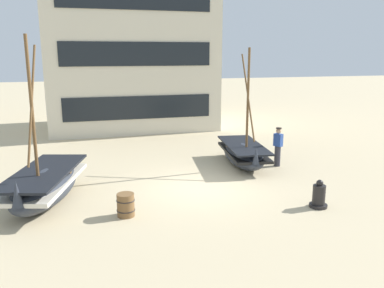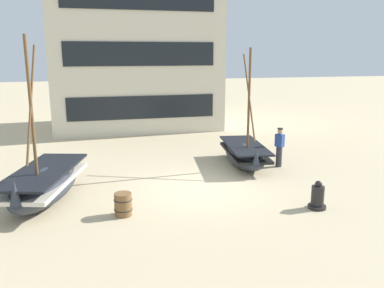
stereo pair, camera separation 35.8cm
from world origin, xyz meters
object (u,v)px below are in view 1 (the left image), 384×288
at_px(fishing_boat_centre_large, 243,153).
at_px(wooden_barrel, 126,205).
at_px(harbor_building_main, 130,54).
at_px(capstan_winch, 319,196).
at_px(fisherman_by_hull, 278,147).
at_px(fishing_boat_near_left, 45,185).

bearing_deg(fishing_boat_centre_large, wooden_barrel, -142.91).
distance_m(fishing_boat_centre_large, harbor_building_main, 12.19).
xyz_separation_m(capstan_winch, harbor_building_main, (-3.78, 16.09, 4.37)).
distance_m(fisherman_by_hull, wooden_barrel, 7.85).
distance_m(capstan_winch, wooden_barrel, 6.02).
distance_m(fisherman_by_hull, capstan_winch, 4.75).
xyz_separation_m(fisherman_by_hull, wooden_barrel, (-6.92, -3.67, -0.48)).
height_order(fishing_boat_near_left, fisherman_by_hull, fishing_boat_near_left).
distance_m(fishing_boat_near_left, fisherman_by_hull, 9.48).
bearing_deg(wooden_barrel, capstan_winch, -9.10).
height_order(fisherman_by_hull, wooden_barrel, fisherman_by_hull).
height_order(capstan_winch, wooden_barrel, capstan_winch).
distance_m(fishing_boat_near_left, harbor_building_main, 14.64).
relative_size(fisherman_by_hull, wooden_barrel, 2.41).
relative_size(capstan_winch, wooden_barrel, 1.29).
relative_size(fishing_boat_near_left, wooden_barrel, 7.58).
bearing_deg(fishing_boat_centre_large, capstan_winch, -85.76).
bearing_deg(fishing_boat_near_left, capstan_winch, -18.57).
relative_size(wooden_barrel, harbor_building_main, 0.07).
xyz_separation_m(fishing_boat_near_left, capstan_winch, (8.32, -2.79, -0.25)).
bearing_deg(fishing_boat_centre_large, fisherman_by_hull, -21.53).
xyz_separation_m(fishing_boat_near_left, fishing_boat_centre_large, (7.94, 2.36, -0.08)).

